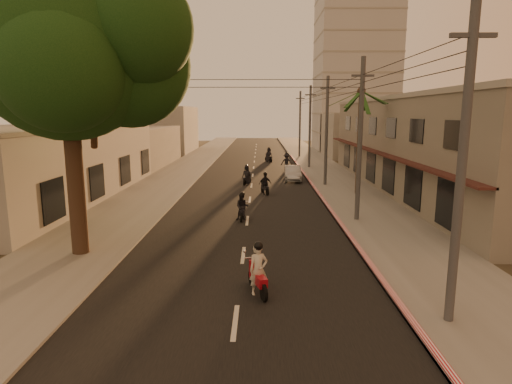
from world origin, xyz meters
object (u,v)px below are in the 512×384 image
Objects in this scene: palm_tree at (361,97)px; scooter_far_c at (269,155)px; broadleaf_tree at (77,51)px; scooter_far_a at (247,175)px; scooter_far_b at (287,162)px; scooter_mid_a at (242,207)px; parked_car at (293,173)px; scooter_red at (258,271)px; scooter_mid_b at (265,184)px.

palm_tree is 23.47m from scooter_far_c.
broadleaf_tree reaches higher than scooter_far_c.
scooter_far_b reaches higher than scooter_far_a.
parked_car is (3.96, 14.64, -0.08)m from scooter_mid_a.
broadleaf_tree is 5.98× the size of scooter_far_b.
scooter_far_b is at bearing 92.95° from parked_car.
scooter_mid_a is 0.97× the size of scooter_far_a.
scooter_far_a is (6.21, 18.37, -7.68)m from broadleaf_tree.
scooter_red is 1.10× the size of scooter_mid_a.
scooter_far_c reaches higher than scooter_mid_a.
scooter_far_b is at bearing 84.06° from scooter_far_a.
scooter_red is 10.21m from scooter_mid_a.
palm_tree is at bearing -10.23° from scooter_far_a.
broadleaf_tree is 11.33m from scooter_red.
scooter_red is 1.06× the size of scooter_far_a.
parked_car is (3.02, 24.81, -0.15)m from scooter_red.
scooter_far_c reaches higher than parked_car.
scooter_mid_b is (-6.89, 0.10, -6.37)m from palm_tree.
scooter_mid_b is at bearing -98.22° from scooter_far_b.
palm_tree is 4.79× the size of scooter_mid_b.
palm_tree is at bearing 46.19° from scooter_mid_a.
scooter_red is at bearing -95.42° from parked_car.
scooter_red is at bearing -116.20° from scooter_far_c.
palm_tree is 15.40m from scooter_far_b.
broadleaf_tree is 6.47× the size of scooter_far_c.
scooter_far_a is at bearing -121.87° from scooter_far_c.
scooter_mid_a is at bearing -71.46° from scooter_far_a.
scooter_far_c is at bearing 98.64° from parked_car.
palm_tree is at bearing -18.40° from scooter_mid_b.
broadleaf_tree reaches higher than scooter_mid_a.
broadleaf_tree is at bearing -127.86° from scooter_far_c.
scooter_red is at bearing -108.98° from scooter_mid_b.
broadleaf_tree is at bearing -136.52° from scooter_mid_b.
scooter_far_c is at bearing 100.66° from scooter_far_a.
scooter_red reaches higher than scooter_mid_a.
scooter_far_a reaches higher than scooter_mid_a.
scooter_far_c is (-6.19, 21.74, -6.30)m from palm_tree.
palm_tree is 11.46m from scooter_far_a.
scooter_red reaches higher than scooter_far_a.
scooter_mid_a is 29.63m from scooter_far_c.
scooter_far_b is at bearing 108.57° from palm_tree.
scooter_red is at bearing -69.30° from scooter_far_a.
broadleaf_tree is 6.52× the size of scooter_red.
scooter_mid_a is 12.32m from scooter_far_a.
scooter_red is (7.28, -4.13, -7.65)m from broadleaf_tree.
scooter_far_b is (2.41, 13.24, 0.12)m from scooter_mid_b.
scooter_mid_b is 0.92× the size of scooter_far_c.
scooter_far_b is (-4.48, 13.34, -6.25)m from palm_tree.
scooter_red reaches higher than scooter_mid_b.
palm_tree reaches higher than scooter_far_b.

